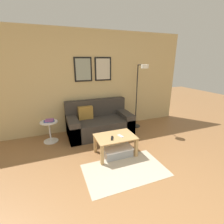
{
  "coord_description": "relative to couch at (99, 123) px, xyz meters",
  "views": [
    {
      "loc": [
        -0.91,
        -1.02,
        1.83
      ],
      "look_at": [
        0.2,
        1.81,
        0.85
      ],
      "focal_mm": 26.0,
      "sensor_mm": 36.0,
      "label": 1
    }
  ],
  "objects": [
    {
      "name": "wall_back",
      "position": [
        -0.19,
        0.44,
        0.99
      ],
      "size": [
        5.6,
        0.09,
        2.55
      ],
      "color": "tan",
      "rests_on": "ground_plane"
    },
    {
      "name": "area_rug",
      "position": [
        -0.03,
        -1.61,
        -0.28
      ],
      "size": [
        1.41,
        0.86,
        0.01
      ],
      "primitive_type": "cube",
      "color": "#C1B299",
      "rests_on": "ground_plane"
    },
    {
      "name": "couch",
      "position": [
        0.0,
        0.0,
        0.0
      ],
      "size": [
        1.6,
        0.85,
        0.84
      ],
      "color": "#38332D",
      "rests_on": "ground_plane"
    },
    {
      "name": "coffee_table",
      "position": [
        0.01,
        -1.07,
        0.03
      ],
      "size": [
        0.78,
        0.53,
        0.4
      ],
      "color": "tan",
      "rests_on": "ground_plane"
    },
    {
      "name": "storage_bin",
      "position": [
        0.03,
        -1.09,
        -0.2
      ],
      "size": [
        0.58,
        0.44,
        0.18
      ],
      "color": "#9EA3A8",
      "rests_on": "ground_plane"
    },
    {
      "name": "floor_lamp",
      "position": [
        1.11,
        -0.1,
        0.79
      ],
      "size": [
        0.27,
        0.55,
        1.73
      ],
      "color": "black",
      "rests_on": "ground_plane"
    },
    {
      "name": "side_table",
      "position": [
        -1.19,
        -0.02,
        0.01
      ],
      "size": [
        0.39,
        0.39,
        0.5
      ],
      "color": "white",
      "rests_on": "ground_plane"
    },
    {
      "name": "book_stack",
      "position": [
        -1.18,
        -0.01,
        0.23
      ],
      "size": [
        0.23,
        0.2,
        0.04
      ],
      "color": "#335199",
      "rests_on": "side_table"
    },
    {
      "name": "remote_control",
      "position": [
        -0.09,
        -1.15,
        0.12
      ],
      "size": [
        0.1,
        0.15,
        0.02
      ],
      "primitive_type": "cube",
      "rotation": [
        0.0,
        0.0,
        -0.42
      ],
      "color": "black",
      "rests_on": "coffee_table"
    },
    {
      "name": "cell_phone",
      "position": [
        0.11,
        -1.11,
        0.12
      ],
      "size": [
        0.1,
        0.15,
        0.01
      ],
      "primitive_type": "cube",
      "rotation": [
        0.0,
        0.0,
        0.26
      ],
      "color": "silver",
      "rests_on": "coffee_table"
    }
  ]
}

